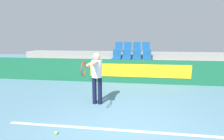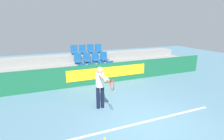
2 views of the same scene
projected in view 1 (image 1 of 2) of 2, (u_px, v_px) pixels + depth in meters
ground_plane at (124, 132)px, 3.72m from camera, size 30.00×30.00×0.00m
court_baseline at (125, 130)px, 3.79m from camera, size 5.39×0.08×0.01m
barrier_wall at (131, 71)px, 7.60m from camera, size 12.98×0.14×1.03m
bleacher_tier_front at (131, 76)px, 8.24m from camera, size 12.58×1.03×0.37m
bleacher_tier_middle at (131, 68)px, 9.20m from camera, size 12.58×1.03×0.75m
bleacher_tier_back at (132, 62)px, 10.17m from camera, size 12.58×1.03×1.12m
stadium_chair_0 at (114, 66)px, 8.39m from camera, size 0.44×0.41×0.58m
stadium_chair_1 at (125, 66)px, 8.32m from camera, size 0.44×0.41×0.58m
stadium_chair_2 at (137, 67)px, 8.25m from camera, size 0.44×0.41×0.58m
stadium_chair_3 at (148, 67)px, 8.18m from camera, size 0.44×0.41×0.58m
stadium_chair_4 at (117, 56)px, 9.32m from camera, size 0.44×0.41×0.58m
stadium_chair_5 at (127, 56)px, 9.25m from camera, size 0.44×0.41×0.58m
stadium_chair_6 at (137, 56)px, 9.18m from camera, size 0.44×0.41×0.58m
stadium_chair_7 at (147, 56)px, 9.11m from camera, size 0.44×0.41×0.58m
stadium_chair_8 at (119, 48)px, 10.25m from camera, size 0.44×0.41×0.58m
stadium_chair_9 at (128, 48)px, 10.18m from camera, size 0.44×0.41×0.58m
stadium_chair_10 at (137, 48)px, 10.11m from camera, size 0.44×0.41×0.58m
stadium_chair_11 at (146, 48)px, 10.04m from camera, size 0.44×0.41×0.58m
tennis_player at (96, 74)px, 5.06m from camera, size 0.30×1.51×1.55m
tennis_ball at (56, 133)px, 3.64m from camera, size 0.07×0.07×0.07m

